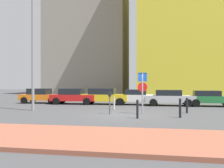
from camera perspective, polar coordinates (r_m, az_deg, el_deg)
The scene contains 17 objects.
ground_plane at distance 14.97m, azimuth 3.16°, elevation -7.28°, with size 120.00×120.00×0.00m, color #424244.
sidewalk_brick at distance 8.38m, azimuth -2.44°, elevation -12.67°, with size 40.00×3.67×0.14m, color #93513D.
parked_car_orange at distance 24.91m, azimuth -16.34°, elevation -2.63°, with size 4.11×2.04×1.44m.
parked_car_red at distance 23.15m, azimuth -9.07°, elevation -2.79°, with size 4.27×2.17×1.46m.
parked_car_yellow at distance 22.55m, azimuth -1.85°, elevation -2.81°, with size 4.30×2.03×1.48m.
parked_car_white at distance 22.16m, azimuth 5.97°, elevation -3.02°, with size 4.33×1.89×1.39m.
parked_car_silver at distance 21.73m, azimuth 13.34°, elevation -3.06°, with size 4.20×1.93×1.37m.
parked_car_green at distance 22.17m, azimuth 22.02°, elevation -3.03°, with size 3.97×2.01×1.33m.
parking_sign_post at distance 15.36m, azimuth 7.16°, elevation -0.92°, with size 0.60×0.10×2.64m.
parking_meter at distance 15.26m, azimuth -0.54°, elevation -3.74°, with size 0.18×0.14×1.39m.
street_lamp at distance 18.43m, azimuth -18.09°, elevation 9.65°, with size 0.70×0.36×8.67m.
traffic_bollard_near at distance 18.02m, azimuth 0.49°, elevation -4.52°, with size 0.13×0.13×0.95m, color #B7B7BC.
traffic_bollard_mid at distance 13.48m, azimuth 5.99°, elevation -5.90°, with size 0.13×0.13×1.03m, color black.
traffic_bollard_far at distance 16.53m, azimuth 17.20°, elevation -4.84°, with size 0.14×0.14×1.00m, color black.
traffic_bollard_edge at distance 14.22m, azimuth 15.72°, elevation -5.48°, with size 0.13×0.13×1.08m, color black.
building_colorful_midrise at distance 42.63m, azimuth 20.22°, elevation 15.48°, with size 19.29×17.29×26.48m, color gold.
building_under_construction at distance 45.10m, azimuth -5.50°, elevation 9.27°, with size 13.78×10.19×18.24m, color gray.
Camera 1 is at (1.75, -14.75, 1.92)m, focal length 38.90 mm.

